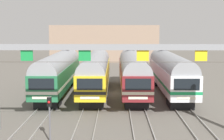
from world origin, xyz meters
TOP-DOWN VIEW (x-y plane):
  - ground_plane at (0.00, 0.00)m, footprint 160.00×160.00m
  - track_bed at (0.00, 17.00)m, footprint 14.37×70.00m
  - commuter_train_green at (-6.43, -0.00)m, footprint 2.88×18.06m
  - commuter_train_yellow at (-2.14, -0.01)m, footprint 2.88×18.06m
  - commuter_train_maroon at (2.14, -0.00)m, footprint 2.88×18.06m
  - commuter_train_white at (6.43, -0.00)m, footprint 2.88×18.06m
  - catenary_gantry at (0.00, -13.50)m, footprint 18.11×0.44m
  - yard_signal_mast at (-4.29, -16.28)m, footprint 0.28×0.35m
  - maintenance_building at (-2.29, 39.26)m, footprint 23.94×10.00m

SIDE VIEW (x-z plane):
  - ground_plane at x=0.00m, z-range 0.00..0.00m
  - track_bed at x=0.00m, z-range 0.00..0.15m
  - yard_signal_mast at x=-4.29m, z-range 0.61..3.73m
  - commuter_train_yellow at x=-2.14m, z-range 0.30..5.07m
  - commuter_train_green at x=-6.43m, z-range 0.16..5.21m
  - commuter_train_maroon at x=2.14m, z-range 0.16..5.21m
  - commuter_train_white at x=6.43m, z-range 0.16..5.21m
  - maintenance_building at x=-2.29m, z-range 0.00..8.17m
  - catenary_gantry at x=0.00m, z-range 1.65..8.62m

